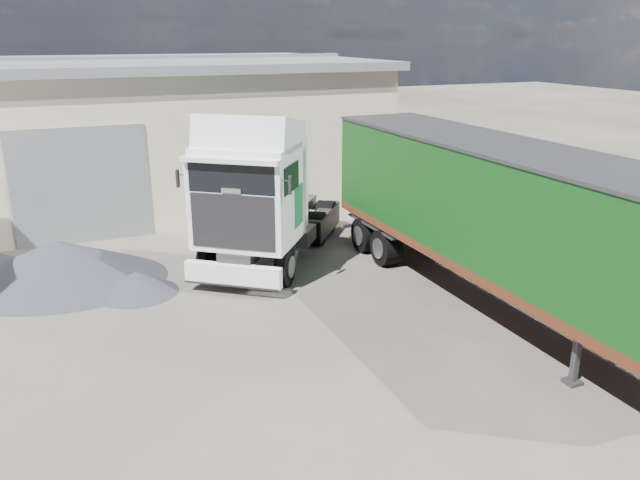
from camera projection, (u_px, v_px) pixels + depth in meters
name	position (u px, v px, depth m)	size (l,w,h in m)	color
ground	(236.00, 383.00, 11.66)	(120.00, 120.00, 0.00)	#2C2923
brick_boundary_wall	(519.00, 191.00, 20.79)	(0.35, 26.00, 2.50)	brown
tractor_unit	(260.00, 203.00, 16.99)	(5.85, 6.58, 4.38)	black
box_trailer	(492.00, 207.00, 14.54)	(2.50, 11.68, 3.88)	#2D2D30
gravel_heap	(56.00, 262.00, 16.33)	(6.60, 6.59, 1.14)	#20222B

